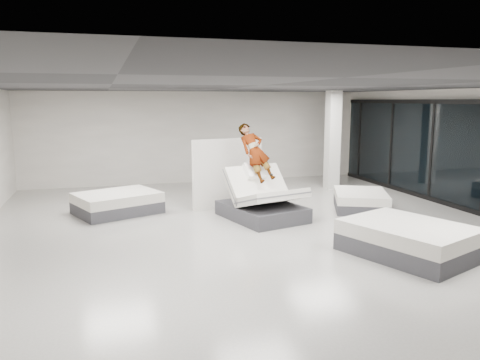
{
  "coord_description": "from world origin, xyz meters",
  "views": [
    {
      "loc": [
        -3.19,
        -9.36,
        2.9
      ],
      "look_at": [
        -0.09,
        1.29,
        1.0
      ],
      "focal_mm": 35.0,
      "sensor_mm": 36.0,
      "label": 1
    }
  ],
  "objects_px": {
    "remote": "(271,174)",
    "flat_bed_right_near": "(408,240)",
    "hero_bed": "(263,202)",
    "flat_bed_left_far": "(117,203)",
    "person": "(255,165)",
    "divider_panel": "(228,173)",
    "flat_bed_right_far": "(361,200)",
    "column": "(333,140)"
  },
  "relations": [
    {
      "from": "hero_bed",
      "to": "remote",
      "type": "height_order",
      "value": "hero_bed"
    },
    {
      "from": "flat_bed_right_near",
      "to": "flat_bed_right_far",
      "type": "bearing_deg",
      "value": 72.83
    },
    {
      "from": "divider_panel",
      "to": "flat_bed_right_near",
      "type": "distance_m",
      "value": 5.39
    },
    {
      "from": "hero_bed",
      "to": "remote",
      "type": "bearing_deg",
      "value": 11.96
    },
    {
      "from": "remote",
      "to": "divider_panel",
      "type": "distance_m",
      "value": 1.62
    },
    {
      "from": "hero_bed",
      "to": "column",
      "type": "xyz_separation_m",
      "value": [
        3.52,
        3.23,
        1.18
      ]
    },
    {
      "from": "flat_bed_right_far",
      "to": "flat_bed_right_near",
      "type": "height_order",
      "value": "flat_bed_right_near"
    },
    {
      "from": "hero_bed",
      "to": "divider_panel",
      "type": "distance_m",
      "value": 1.66
    },
    {
      "from": "remote",
      "to": "flat_bed_right_near",
      "type": "xyz_separation_m",
      "value": [
        1.53,
        -3.41,
        -0.81
      ]
    },
    {
      "from": "flat_bed_right_near",
      "to": "flat_bed_left_far",
      "type": "xyz_separation_m",
      "value": [
        -5.17,
        4.98,
        -0.03
      ]
    },
    {
      "from": "hero_bed",
      "to": "column",
      "type": "height_order",
      "value": "column"
    },
    {
      "from": "flat_bed_right_far",
      "to": "hero_bed",
      "type": "bearing_deg",
      "value": -174.98
    },
    {
      "from": "hero_bed",
      "to": "flat_bed_left_far",
      "type": "height_order",
      "value": "hero_bed"
    },
    {
      "from": "person",
      "to": "flat_bed_left_far",
      "type": "bearing_deg",
      "value": 144.06
    },
    {
      "from": "hero_bed",
      "to": "flat_bed_right_near",
      "type": "distance_m",
      "value": 3.79
    },
    {
      "from": "divider_panel",
      "to": "flat_bed_left_far",
      "type": "bearing_deg",
      "value": 165.19
    },
    {
      "from": "remote",
      "to": "flat_bed_left_far",
      "type": "xyz_separation_m",
      "value": [
        -3.64,
        1.56,
        -0.84
      ]
    },
    {
      "from": "divider_panel",
      "to": "flat_bed_left_far",
      "type": "height_order",
      "value": "divider_panel"
    },
    {
      "from": "person",
      "to": "hero_bed",
      "type": "bearing_deg",
      "value": -90.0
    },
    {
      "from": "flat_bed_right_near",
      "to": "flat_bed_left_far",
      "type": "bearing_deg",
      "value": 136.09
    },
    {
      "from": "remote",
      "to": "flat_bed_left_far",
      "type": "bearing_deg",
      "value": 141.83
    },
    {
      "from": "hero_bed",
      "to": "flat_bed_left_far",
      "type": "xyz_separation_m",
      "value": [
        -3.42,
        1.61,
        -0.14
      ]
    },
    {
      "from": "hero_bed",
      "to": "divider_panel",
      "type": "bearing_deg",
      "value": 107.99
    },
    {
      "from": "hero_bed",
      "to": "divider_panel",
      "type": "xyz_separation_m",
      "value": [
        -0.49,
        1.5,
        0.52
      ]
    },
    {
      "from": "flat_bed_right_near",
      "to": "flat_bed_left_far",
      "type": "relative_size",
      "value": 1.12
    },
    {
      "from": "hero_bed",
      "to": "column",
      "type": "relative_size",
      "value": 0.74
    },
    {
      "from": "flat_bed_right_far",
      "to": "column",
      "type": "xyz_separation_m",
      "value": [
        0.66,
        2.98,
        1.36
      ]
    },
    {
      "from": "remote",
      "to": "divider_panel",
      "type": "height_order",
      "value": "divider_panel"
    },
    {
      "from": "remote",
      "to": "person",
      "type": "bearing_deg",
      "value": 122.15
    },
    {
      "from": "person",
      "to": "remote",
      "type": "distance_m",
      "value": 0.45
    },
    {
      "from": "remote",
      "to": "flat_bed_left_far",
      "type": "relative_size",
      "value": 0.06
    },
    {
      "from": "remote",
      "to": "flat_bed_right_far",
      "type": "relative_size",
      "value": 0.07
    },
    {
      "from": "flat_bed_right_far",
      "to": "flat_bed_left_far",
      "type": "bearing_deg",
      "value": 167.8
    },
    {
      "from": "divider_panel",
      "to": "flat_bed_right_far",
      "type": "relative_size",
      "value": 0.96
    },
    {
      "from": "flat_bed_left_far",
      "to": "column",
      "type": "xyz_separation_m",
      "value": [
        6.94,
        1.62,
        1.33
      ]
    },
    {
      "from": "column",
      "to": "hero_bed",
      "type": "bearing_deg",
      "value": -137.44
    },
    {
      "from": "remote",
      "to": "flat_bed_right_near",
      "type": "relative_size",
      "value": 0.05
    },
    {
      "from": "hero_bed",
      "to": "remote",
      "type": "relative_size",
      "value": 16.95
    },
    {
      "from": "person",
      "to": "flat_bed_right_far",
      "type": "distance_m",
      "value": 3.13
    },
    {
      "from": "hero_bed",
      "to": "person",
      "type": "relative_size",
      "value": 1.48
    },
    {
      "from": "person",
      "to": "remote",
      "type": "height_order",
      "value": "person"
    },
    {
      "from": "divider_panel",
      "to": "flat_bed_right_near",
      "type": "xyz_separation_m",
      "value": [
        2.23,
        -4.87,
        -0.64
      ]
    }
  ]
}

